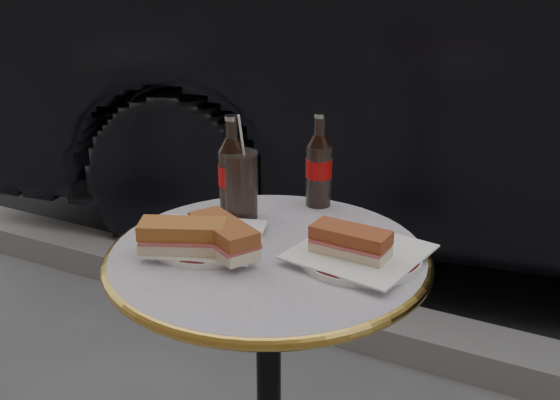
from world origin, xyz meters
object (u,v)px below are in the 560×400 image
at_px(plate_left, 207,242).
at_px(cola_bottle_right, 319,160).
at_px(cola_glass, 241,185).
at_px(cola_bottle_left, 232,166).
at_px(plate_right, 360,256).

xyz_separation_m(plate_left, cola_bottle_right, (0.10, 0.29, 0.10)).
relative_size(cola_bottle_right, cola_glass, 1.43).
distance_m(plate_left, cola_bottle_left, 0.19).
bearing_deg(plate_right, cola_glass, 166.32).
relative_size(plate_left, plate_right, 0.93).
xyz_separation_m(plate_left, cola_bottle_left, (-0.03, 0.15, 0.10)).
distance_m(plate_left, plate_right, 0.30).
height_order(plate_left, plate_right, same).
relative_size(plate_right, cola_bottle_left, 1.06).
bearing_deg(cola_bottle_right, cola_bottle_left, -134.97).
distance_m(plate_left, cola_glass, 0.17).
relative_size(plate_left, cola_bottle_right, 1.04).
bearing_deg(plate_left, plate_right, 15.45).
height_order(cola_bottle_right, cola_glass, cola_bottle_right).
height_order(plate_left, cola_bottle_right, cola_bottle_right).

